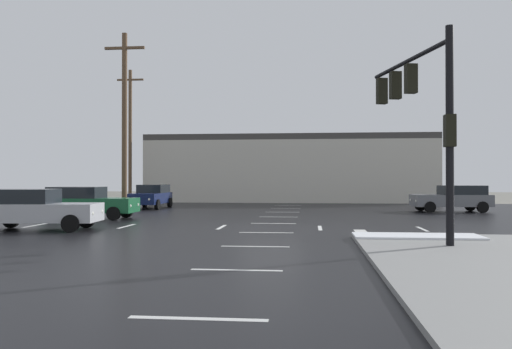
{
  "coord_description": "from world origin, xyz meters",
  "views": [
    {
      "loc": [
        1.56,
        -21.36,
        2.0
      ],
      "look_at": [
        -1.37,
        7.94,
        2.24
      ],
      "focal_mm": 37.16,
      "sensor_mm": 36.0,
      "label": 1
    }
  ],
  "objects_px": {
    "sedan_green": "(87,202)",
    "utility_pole_distant": "(130,134)",
    "traffic_signal_mast": "(420,103)",
    "sedan_grey": "(454,198)",
    "sedan_silver": "(35,208)",
    "utility_pole_far": "(124,120)",
    "sedan_navy": "(151,196)"
  },
  "relations": [
    {
      "from": "sedan_green",
      "to": "utility_pole_distant",
      "type": "height_order",
      "value": "utility_pole_distant"
    },
    {
      "from": "sedan_green",
      "to": "utility_pole_distant",
      "type": "xyz_separation_m",
      "value": [
        -3.64,
        16.88,
        4.83
      ]
    },
    {
      "from": "traffic_signal_mast",
      "to": "utility_pole_distant",
      "type": "height_order",
      "value": "utility_pole_distant"
    },
    {
      "from": "sedan_grey",
      "to": "sedan_silver",
      "type": "height_order",
      "value": "same"
    },
    {
      "from": "traffic_signal_mast",
      "to": "sedan_silver",
      "type": "relative_size",
      "value": 1.32
    },
    {
      "from": "sedan_green",
      "to": "utility_pole_far",
      "type": "bearing_deg",
      "value": 67.78
    },
    {
      "from": "sedan_silver",
      "to": "sedan_navy",
      "type": "bearing_deg",
      "value": 84.89
    },
    {
      "from": "sedan_silver",
      "to": "utility_pole_distant",
      "type": "distance_m",
      "value": 23.44
    },
    {
      "from": "sedan_navy",
      "to": "sedan_green",
      "type": "height_order",
      "value": "same"
    },
    {
      "from": "traffic_signal_mast",
      "to": "sedan_grey",
      "type": "bearing_deg",
      "value": -32.31
    },
    {
      "from": "traffic_signal_mast",
      "to": "utility_pole_distant",
      "type": "relative_size",
      "value": 0.56
    },
    {
      "from": "sedan_green",
      "to": "sedan_grey",
      "type": "height_order",
      "value": "same"
    },
    {
      "from": "sedan_navy",
      "to": "sedan_grey",
      "type": "distance_m",
      "value": 19.28
    },
    {
      "from": "sedan_navy",
      "to": "sedan_silver",
      "type": "distance_m",
      "value": 15.26
    },
    {
      "from": "sedan_navy",
      "to": "traffic_signal_mast",
      "type": "bearing_deg",
      "value": 38.07
    },
    {
      "from": "sedan_navy",
      "to": "sedan_grey",
      "type": "bearing_deg",
      "value": 83.73
    },
    {
      "from": "traffic_signal_mast",
      "to": "sedan_navy",
      "type": "relative_size",
      "value": 1.35
    },
    {
      "from": "utility_pole_distant",
      "to": "sedan_green",
      "type": "bearing_deg",
      "value": -77.82
    },
    {
      "from": "sedan_silver",
      "to": "utility_pole_distant",
      "type": "bearing_deg",
      "value": 94.97
    },
    {
      "from": "sedan_navy",
      "to": "sedan_silver",
      "type": "xyz_separation_m",
      "value": [
        0.02,
        -15.26,
        0.0
      ]
    },
    {
      "from": "sedan_green",
      "to": "sedan_grey",
      "type": "xyz_separation_m",
      "value": [
        19.55,
        7.51,
        0.0
      ]
    },
    {
      "from": "sedan_navy",
      "to": "utility_pole_distant",
      "type": "height_order",
      "value": "utility_pole_distant"
    },
    {
      "from": "traffic_signal_mast",
      "to": "sedan_silver",
      "type": "bearing_deg",
      "value": 65.51
    },
    {
      "from": "sedan_navy",
      "to": "utility_pole_distant",
      "type": "distance_m",
      "value": 9.65
    },
    {
      "from": "sedan_grey",
      "to": "sedan_green",
      "type": "bearing_deg",
      "value": 15.42
    },
    {
      "from": "traffic_signal_mast",
      "to": "sedan_silver",
      "type": "height_order",
      "value": "traffic_signal_mast"
    },
    {
      "from": "sedan_grey",
      "to": "sedan_silver",
      "type": "relative_size",
      "value": 1.0
    },
    {
      "from": "sedan_navy",
      "to": "sedan_grey",
      "type": "height_order",
      "value": "same"
    },
    {
      "from": "sedan_silver",
      "to": "utility_pole_far",
      "type": "bearing_deg",
      "value": 80.55
    },
    {
      "from": "utility_pole_distant",
      "to": "sedan_silver",
      "type": "bearing_deg",
      "value": -79.84
    },
    {
      "from": "traffic_signal_mast",
      "to": "utility_pole_far",
      "type": "xyz_separation_m",
      "value": [
        -13.39,
        10.77,
        0.78
      ]
    },
    {
      "from": "sedan_green",
      "to": "sedan_silver",
      "type": "distance_m",
      "value": 5.71
    }
  ]
}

